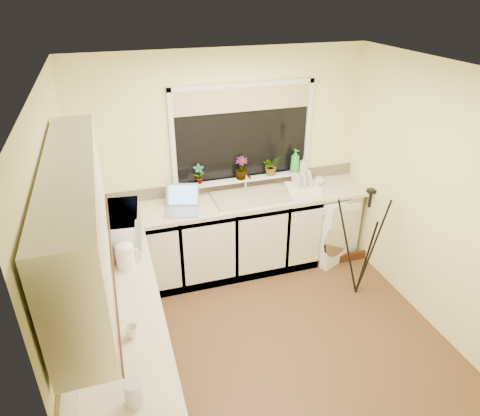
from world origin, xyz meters
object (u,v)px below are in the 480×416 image
at_px(dish_rack, 303,188).
at_px(kettle, 126,257).
at_px(plant_d, 271,166).
at_px(washing_machine, 326,223).
at_px(microwave, 116,229).
at_px(cup_back, 319,181).
at_px(laptop, 182,204).
at_px(steel_jar, 107,332).
at_px(soap_bottle_green, 295,161).
at_px(tripod, 363,244).
at_px(plant_c, 241,168).
at_px(glass_jug, 134,393).
at_px(cup_left, 131,332).
at_px(plant_a, 199,174).
at_px(soap_bottle_clear, 303,164).

bearing_deg(dish_rack, kettle, -143.22).
bearing_deg(plant_d, washing_machine, -19.60).
xyz_separation_m(microwave, cup_back, (2.35, 0.65, -0.12)).
bearing_deg(plant_d, laptop, -166.78).
relative_size(laptop, steel_jar, 3.87).
relative_size(steel_jar, soap_bottle_green, 0.39).
xyz_separation_m(tripod, plant_c, (-0.99, 1.04, 0.56)).
relative_size(soap_bottle_green, cup_back, 2.49).
bearing_deg(plant_c, laptop, -161.21).
distance_m(glass_jug, plant_d, 3.07).
xyz_separation_m(steel_jar, cup_left, (0.16, -0.03, -0.01)).
height_order(washing_machine, steel_jar, steel_jar).
height_order(tripod, plant_d, plant_d).
height_order(washing_machine, glass_jug, glass_jug).
relative_size(tripod, glass_jug, 8.02).
bearing_deg(steel_jar, kettle, 76.66).
bearing_deg(plant_c, plant_a, 178.45).
relative_size(soap_bottle_green, soap_bottle_clear, 1.60).
xyz_separation_m(laptop, soap_bottle_green, (1.37, 0.23, 0.23)).
xyz_separation_m(tripod, steel_jar, (-2.55, -0.89, 0.33)).
relative_size(laptop, plant_c, 1.64).
relative_size(steel_jar, plant_c, 0.42).
distance_m(kettle, plant_d, 2.07).
distance_m(washing_machine, steel_jar, 3.13).
distance_m(microwave, plant_a, 1.22).
bearing_deg(tripod, plant_d, 109.12).
distance_m(washing_machine, glass_jug, 3.37).
relative_size(plant_c, cup_left, 2.76).
xyz_separation_m(washing_machine, soap_bottle_clear, (-0.26, 0.22, 0.72)).
relative_size(dish_rack, cup_back, 3.36).
bearing_deg(steel_jar, plant_d, 45.28).
bearing_deg(plant_a, soap_bottle_clear, -0.83).
bearing_deg(steel_jar, cup_left, -11.52).
height_order(tripod, glass_jug, tripod).
height_order(washing_machine, dish_rack, dish_rack).
relative_size(soap_bottle_green, cup_left, 3.01).
bearing_deg(cup_back, plant_c, 173.31).
xyz_separation_m(washing_machine, soap_bottle_green, (-0.37, 0.21, 0.77)).
distance_m(glass_jug, cup_left, 0.53).
relative_size(kettle, tripod, 0.16).
xyz_separation_m(plant_a, cup_back, (1.41, -0.12, -0.22)).
bearing_deg(washing_machine, microwave, 169.21).
distance_m(kettle, plant_a, 1.45).
distance_m(plant_d, cup_back, 0.62).
relative_size(microwave, plant_a, 2.70).
distance_m(laptop, microwave, 0.87).
bearing_deg(glass_jug, cup_left, 86.95).
bearing_deg(washing_machine, laptop, 157.48).
bearing_deg(washing_machine, plant_d, 137.14).
height_order(soap_bottle_clear, cup_left, soap_bottle_clear).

